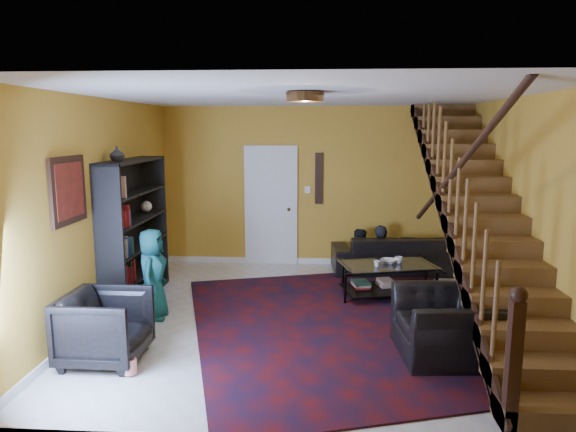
# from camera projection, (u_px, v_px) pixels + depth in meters

# --- Properties ---
(floor) EXTENTS (5.50, 5.50, 0.00)m
(floor) POSITION_uv_depth(u_px,v_px,m) (306.00, 319.00, 6.60)
(floor) COLOR beige
(floor) RESTS_ON ground
(room) EXTENTS (5.50, 5.50, 5.50)m
(room) POSITION_uv_depth(u_px,v_px,m) (223.00, 282.00, 7.98)
(room) COLOR gold
(room) RESTS_ON ground
(staircase) EXTENTS (0.95, 5.02, 3.18)m
(staircase) POSITION_uv_depth(u_px,v_px,m) (481.00, 213.00, 6.23)
(staircase) COLOR brown
(staircase) RESTS_ON floor
(bookshelf) EXTENTS (0.35, 1.80, 2.00)m
(bookshelf) POSITION_uv_depth(u_px,v_px,m) (135.00, 234.00, 7.17)
(bookshelf) COLOR black
(bookshelf) RESTS_ON floor
(door) EXTENTS (0.82, 0.05, 2.05)m
(door) POSITION_uv_depth(u_px,v_px,m) (271.00, 208.00, 9.15)
(door) COLOR silver
(door) RESTS_ON floor
(framed_picture) EXTENTS (0.04, 0.74, 0.74)m
(framed_picture) POSITION_uv_depth(u_px,v_px,m) (68.00, 190.00, 5.57)
(framed_picture) COLOR maroon
(framed_picture) RESTS_ON room
(wall_hanging) EXTENTS (0.14, 0.03, 0.90)m
(wall_hanging) POSITION_uv_depth(u_px,v_px,m) (319.00, 178.00, 9.01)
(wall_hanging) COLOR black
(wall_hanging) RESTS_ON room
(ceiling_fixture) EXTENTS (0.40, 0.40, 0.10)m
(ceiling_fixture) POSITION_uv_depth(u_px,v_px,m) (305.00, 97.00, 5.35)
(ceiling_fixture) COLOR #3F2814
(ceiling_fixture) RESTS_ON room
(rug) EXTENTS (4.88, 5.26, 0.02)m
(rug) POSITION_uv_depth(u_px,v_px,m) (352.00, 323.00, 6.42)
(rug) COLOR #410B0D
(rug) RESTS_ON floor
(sofa) EXTENTS (2.25, 1.02, 0.64)m
(sofa) POSITION_uv_depth(u_px,v_px,m) (398.00, 253.00, 8.71)
(sofa) COLOR black
(sofa) RESTS_ON floor
(armchair_left) EXTENTS (0.84, 0.82, 0.75)m
(armchair_left) POSITION_uv_depth(u_px,v_px,m) (105.00, 327.00, 5.33)
(armchair_left) COLOR black
(armchair_left) RESTS_ON floor
(armchair_right) EXTENTS (1.01, 1.13, 0.69)m
(armchair_right) POSITION_uv_depth(u_px,v_px,m) (444.00, 325.00, 5.46)
(armchair_right) COLOR black
(armchair_right) RESTS_ON floor
(person_adult_a) EXTENTS (0.47, 0.32, 1.25)m
(person_adult_a) POSITION_uv_depth(u_px,v_px,m) (379.00, 261.00, 8.81)
(person_adult_a) COLOR black
(person_adult_a) RESTS_ON sofa
(person_adult_b) EXTENTS (0.62, 0.50, 1.18)m
(person_adult_b) POSITION_uv_depth(u_px,v_px,m) (358.00, 262.00, 8.83)
(person_adult_b) COLOR black
(person_adult_b) RESTS_ON sofa
(person_child) EXTENTS (0.40, 0.59, 1.17)m
(person_child) POSITION_uv_depth(u_px,v_px,m) (152.00, 274.00, 6.52)
(person_child) COLOR #175A58
(person_child) RESTS_ON armchair_left
(coffee_table) EXTENTS (1.45, 1.06, 0.50)m
(coffee_table) POSITION_uv_depth(u_px,v_px,m) (387.00, 278.00, 7.39)
(coffee_table) COLOR black
(coffee_table) RESTS_ON floor
(cup_a) EXTENTS (0.14, 0.14, 0.10)m
(cup_a) POSITION_uv_depth(u_px,v_px,m) (399.00, 260.00, 7.40)
(cup_a) COLOR #999999
(cup_a) RESTS_ON coffee_table
(cup_b) EXTENTS (0.11, 0.11, 0.09)m
(cup_b) POSITION_uv_depth(u_px,v_px,m) (377.00, 264.00, 7.21)
(cup_b) COLOR #999999
(cup_b) RESTS_ON coffee_table
(bowl) EXTENTS (0.30, 0.30, 0.06)m
(bowl) POSITION_uv_depth(u_px,v_px,m) (389.00, 261.00, 7.40)
(bowl) COLOR #999999
(bowl) RESTS_ON coffee_table
(vase) EXTENTS (0.18, 0.18, 0.19)m
(vase) POSITION_uv_depth(u_px,v_px,m) (117.00, 154.00, 6.49)
(vase) COLOR #999999
(vase) RESTS_ON bookshelf
(popcorn_bucket) EXTENTS (0.15, 0.15, 0.15)m
(popcorn_bucket) POSITION_uv_depth(u_px,v_px,m) (130.00, 366.00, 5.07)
(popcorn_bucket) COLOR red
(popcorn_bucket) RESTS_ON rug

